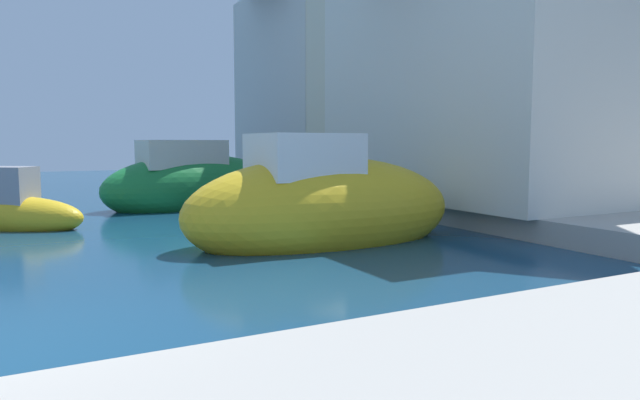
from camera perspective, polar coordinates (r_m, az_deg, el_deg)
The scene contains 8 objects.
quay_promenade at distance 7.31m, azimuth 4.57°, elevation -8.86°, with size 44.00×32.00×0.50m.
moored_boat_3 at distance 19.01m, azimuth -12.19°, elevation 1.43°, with size 6.27×2.97×2.67m.
moored_boat_4 at distance 12.09m, azimuth 0.30°, elevation -0.73°, with size 6.20×2.67×2.80m.
moored_boat_5 at distance 15.91m, azimuth -28.36°, elevation -0.89°, with size 3.65×3.04×1.74m.
waterfront_building_main at distance 17.97m, azimuth 17.02°, elevation 12.91°, with size 7.01×9.30×7.72m.
waterfront_building_annex at distance 24.91m, azimuth 2.64°, elevation 12.39°, with size 6.79×10.56×8.88m.
waterfront_building_far at distance 25.94m, azimuth 1.29°, elevation 12.43°, with size 6.84×8.06×9.15m.
quayside_tree at distance 16.37m, azimuth 21.68°, elevation 9.85°, with size 2.28×2.28×4.05m.
Camera 1 is at (0.53, -6.35, 2.08)m, focal length 32.35 mm.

